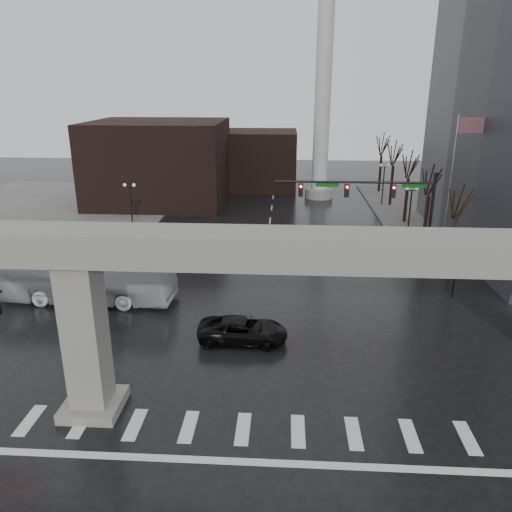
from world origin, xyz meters
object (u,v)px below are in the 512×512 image
object	(u,v)px
signal_mast_arm	(382,200)
city_bus	(82,277)
pickup_truck	(243,330)
far_car	(234,236)

from	to	relation	value
signal_mast_arm	city_bus	world-z (taller)	signal_mast_arm
pickup_truck	city_bus	xyz separation A→B (m)	(-11.50, 5.16, 1.05)
city_bus	far_car	xyz separation A→B (m)	(9.03, 13.59, -1.07)
pickup_truck	far_car	world-z (taller)	pickup_truck
signal_mast_arm	far_car	world-z (taller)	signal_mast_arm
signal_mast_arm	city_bus	distance (m)	22.62
pickup_truck	city_bus	size ratio (longest dim) A/B	0.41
pickup_truck	city_bus	bearing A→B (deg)	66.20
city_bus	far_car	world-z (taller)	city_bus
city_bus	far_car	bearing A→B (deg)	-30.82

